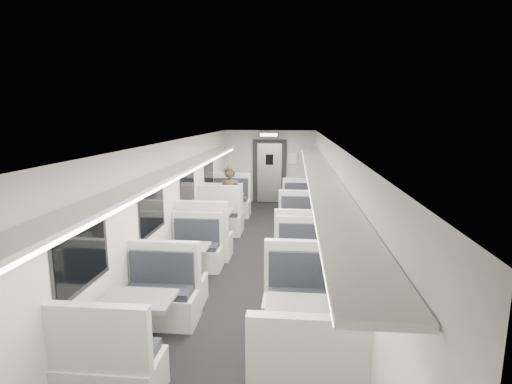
% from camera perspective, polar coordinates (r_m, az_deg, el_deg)
% --- Properties ---
extents(room, '(3.24, 12.24, 2.64)m').
position_cam_1_polar(room, '(7.44, -1.00, -2.08)').
color(room, black).
rests_on(room, ground).
extents(booth_left_a, '(1.13, 2.29, 1.23)m').
position_cam_1_polar(booth_left_a, '(10.75, -4.39, -2.40)').
color(booth_left_a, silver).
rests_on(booth_left_a, room).
extents(booth_left_b, '(1.13, 2.29, 1.22)m').
position_cam_1_polar(booth_left_b, '(9.06, -6.33, -4.94)').
color(booth_left_b, silver).
rests_on(booth_left_b, room).
extents(booth_left_c, '(0.98, 1.98, 1.06)m').
position_cam_1_polar(booth_left_c, '(7.05, -10.03, -10.16)').
color(booth_left_c, silver).
rests_on(booth_left_c, room).
extents(booth_left_d, '(1.03, 2.10, 1.12)m').
position_cam_1_polar(booth_left_d, '(5.27, -16.35, -17.78)').
color(booth_left_d, silver).
rests_on(booth_left_d, room).
extents(booth_right_a, '(1.01, 2.05, 1.10)m').
position_cam_1_polar(booth_right_a, '(10.75, 6.32, -2.67)').
color(booth_right_a, silver).
rests_on(booth_right_a, room).
extents(booth_right_b, '(1.05, 2.13, 1.14)m').
position_cam_1_polar(booth_right_b, '(8.63, 6.48, -5.95)').
color(booth_right_b, silver).
rests_on(booth_right_b, room).
extents(booth_right_c, '(0.97, 1.98, 1.06)m').
position_cam_1_polar(booth_right_c, '(6.68, 6.72, -11.28)').
color(booth_right_c, silver).
rests_on(booth_right_c, room).
extents(booth_right_d, '(1.11, 2.25, 1.20)m').
position_cam_1_polar(booth_right_d, '(4.83, 7.19, -19.81)').
color(booth_right_d, silver).
rests_on(booth_right_d, room).
extents(passenger, '(0.69, 0.54, 1.67)m').
position_cam_1_polar(passenger, '(9.80, -3.76, -1.13)').
color(passenger, black).
rests_on(passenger, room).
extents(window_a, '(0.02, 1.18, 0.84)m').
position_cam_1_polar(window_a, '(10.96, -6.71, 2.81)').
color(window_a, black).
rests_on(window_a, room).
extents(window_b, '(0.02, 1.18, 0.84)m').
position_cam_1_polar(window_b, '(8.85, -9.72, 0.83)').
color(window_b, black).
rests_on(window_b, room).
extents(window_c, '(0.02, 1.18, 0.84)m').
position_cam_1_polar(window_c, '(6.79, -14.58, -2.38)').
color(window_c, black).
rests_on(window_c, room).
extents(window_d, '(0.02, 1.18, 0.84)m').
position_cam_1_polar(window_d, '(4.87, -23.53, -8.17)').
color(window_d, black).
rests_on(window_d, room).
extents(luggage_rack_left, '(0.46, 10.40, 0.09)m').
position_cam_1_polar(luggage_rack_left, '(7.27, -11.10, 3.16)').
color(luggage_rack_left, silver).
rests_on(luggage_rack_left, room).
extents(luggage_rack_right, '(0.46, 10.40, 0.09)m').
position_cam_1_polar(luggage_rack_right, '(6.98, 8.91, 2.92)').
color(luggage_rack_right, silver).
rests_on(luggage_rack_right, room).
extents(vestibule_door, '(1.10, 0.13, 2.10)m').
position_cam_1_polar(vestibule_door, '(13.28, 1.94, 2.92)').
color(vestibule_door, black).
rests_on(vestibule_door, room).
extents(exit_sign, '(0.62, 0.12, 0.16)m').
position_cam_1_polar(exit_sign, '(12.69, 1.83, 8.18)').
color(exit_sign, black).
rests_on(exit_sign, room).
extents(wall_notice, '(0.32, 0.02, 0.40)m').
position_cam_1_polar(wall_notice, '(13.19, 5.21, 4.84)').
color(wall_notice, white).
rests_on(wall_notice, room).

